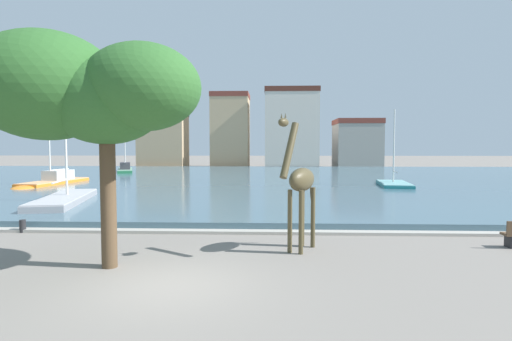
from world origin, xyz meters
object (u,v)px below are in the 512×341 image
sailboat_grey (68,200)px  sailboat_orange (51,183)px  shade_tree (87,91)px  giraffe_statue (300,182)px  sailboat_teal (393,185)px  mooring_bollard (23,226)px  sailboat_green (125,170)px

sailboat_grey → sailboat_orange: bearing=123.3°
sailboat_grey → shade_tree: (6.34, -11.14, 4.46)m
giraffe_statue → sailboat_orange: 26.60m
sailboat_teal → shade_tree: (-14.53, -21.36, 4.51)m
sailboat_grey → shade_tree: 13.58m
giraffe_statue → sailboat_orange: bearing=134.8°
sailboat_teal → mooring_bollard: bearing=-138.9°
sailboat_teal → mooring_bollard: 25.62m
sailboat_green → shade_tree: (13.07, -38.25, 4.32)m
sailboat_orange → shade_tree: (12.81, -20.96, 4.36)m
sailboat_orange → mooring_bollard: (8.04, -16.45, -0.23)m
sailboat_green → mooring_bollard: (8.30, -33.74, -0.27)m
sailboat_green → mooring_bollard: size_ratio=18.40×
sailboat_grey → sailboat_teal: size_ratio=1.38×
sailboat_orange → mooring_bollard: 18.31m
sailboat_green → shade_tree: sailboat_green is taller
sailboat_grey → mooring_bollard: bearing=-76.6°
sailboat_grey → mooring_bollard: (1.57, -6.63, -0.13)m
sailboat_grey → sailboat_teal: 23.24m
sailboat_green → sailboat_teal: sailboat_green is taller
shade_tree → sailboat_grey: bearing=119.6°
giraffe_statue → sailboat_grey: size_ratio=0.50×
giraffe_statue → sailboat_grey: bearing=143.7°
sailboat_teal → sailboat_green: bearing=148.5°
sailboat_teal → mooring_bollard: sailboat_teal is taller
giraffe_statue → mooring_bollard: (-10.67, 2.38, -1.96)m
sailboat_grey → shade_tree: size_ratio=1.36×
sailboat_orange → sailboat_grey: (6.46, -9.82, -0.10)m
sailboat_teal → shade_tree: bearing=-124.2°
sailboat_green → sailboat_grey: bearing=-76.1°
sailboat_grey → sailboat_teal: sailboat_grey is taller
sailboat_green → sailboat_teal: bearing=-31.5°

